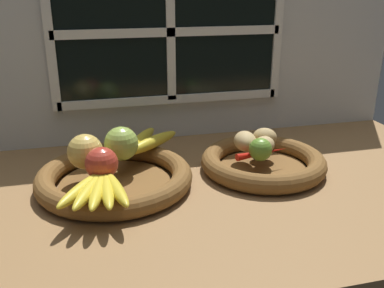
% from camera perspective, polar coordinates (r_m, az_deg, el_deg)
% --- Properties ---
extents(ground_plane, '(1.40, 0.90, 0.03)m').
position_cam_1_polar(ground_plane, '(1.04, 0.46, -4.93)').
color(ground_plane, olive).
extents(back_wall, '(1.40, 0.05, 0.55)m').
position_cam_1_polar(back_wall, '(1.24, -3.07, 13.39)').
color(back_wall, silver).
rests_on(back_wall, ground_plane).
extents(fruit_bowl_left, '(0.35, 0.35, 0.05)m').
position_cam_1_polar(fruit_bowl_left, '(0.99, -10.27, -4.44)').
color(fruit_bowl_left, brown).
rests_on(fruit_bowl_left, ground_plane).
extents(fruit_bowl_right, '(0.31, 0.31, 0.05)m').
position_cam_1_polar(fruit_bowl_right, '(1.07, 9.48, -2.42)').
color(fruit_bowl_right, brown).
rests_on(fruit_bowl_right, ground_plane).
extents(apple_green_back, '(0.08, 0.08, 0.08)m').
position_cam_1_polar(apple_green_back, '(1.00, -9.43, 0.05)').
color(apple_green_back, '#99B74C').
rests_on(apple_green_back, fruit_bowl_left).
extents(apple_red_front, '(0.07, 0.07, 0.07)m').
position_cam_1_polar(apple_red_front, '(0.91, -11.98, -2.55)').
color(apple_red_front, '#B73828').
rests_on(apple_red_front, fruit_bowl_left).
extents(apple_golden_left, '(0.08, 0.08, 0.08)m').
position_cam_1_polar(apple_golden_left, '(0.98, -14.08, -0.92)').
color(apple_golden_left, '#DBB756').
rests_on(apple_golden_left, fruit_bowl_left).
extents(banana_bunch_front, '(0.15, 0.18, 0.03)m').
position_cam_1_polar(banana_bunch_front, '(0.86, -12.34, -5.80)').
color(banana_bunch_front, yellow).
rests_on(banana_bunch_front, fruit_bowl_left).
extents(banana_bunch_back, '(0.17, 0.20, 0.03)m').
position_cam_1_polar(banana_bunch_back, '(1.08, -7.06, 0.35)').
color(banana_bunch_back, gold).
rests_on(banana_bunch_back, fruit_bowl_left).
extents(potato_back, '(0.08, 0.07, 0.05)m').
position_cam_1_polar(potato_back, '(1.10, 9.69, 0.92)').
color(potato_back, tan).
rests_on(potato_back, fruit_bowl_right).
extents(potato_large, '(0.08, 0.08, 0.04)m').
position_cam_1_polar(potato_large, '(1.05, 9.62, -0.13)').
color(potato_large, tan).
rests_on(potato_large, fruit_bowl_right).
extents(potato_oblong, '(0.07, 0.09, 0.05)m').
position_cam_1_polar(potato_oblong, '(1.06, 7.11, 0.39)').
color(potato_oblong, tan).
rests_on(potato_oblong, fruit_bowl_right).
extents(lime_near, '(0.05, 0.05, 0.05)m').
position_cam_1_polar(lime_near, '(1.00, 9.13, -0.73)').
color(lime_near, olive).
rests_on(lime_near, fruit_bowl_right).
extents(chili_pepper, '(0.14, 0.04, 0.02)m').
position_cam_1_polar(chili_pepper, '(1.03, 9.36, -1.18)').
color(chili_pepper, red).
rests_on(chili_pepper, fruit_bowl_right).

